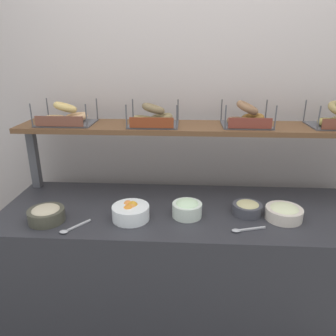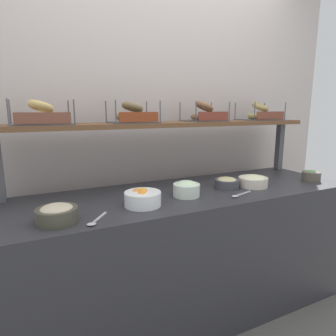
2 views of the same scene
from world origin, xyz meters
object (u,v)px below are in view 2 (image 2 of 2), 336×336
(bowl_potato_salad, at_px, (253,181))
(bagel_basket_cinnamon_raisin, at_px, (204,115))
(bowl_tuna_salad, at_px, (57,213))
(serving_spoon_by_edge, at_px, (239,195))
(bowl_hummus, at_px, (227,183))
(bagel_basket_plain, at_px, (41,117))
(serving_spoon_near_plate, at_px, (95,221))
(bagel_basket_poppy, at_px, (133,115))
(bagel_basket_everything, at_px, (260,114))
(bowl_veggie_mix, at_px, (311,176))
(bowl_scallion_spread, at_px, (186,189))
(bowl_fruit_salad, at_px, (143,198))

(bowl_potato_salad, bearing_deg, bagel_basket_cinnamon_raisin, 116.17)
(bowl_tuna_salad, relative_size, serving_spoon_by_edge, 1.07)
(bowl_hummus, distance_m, serving_spoon_by_edge, 0.19)
(bowl_potato_salad, relative_size, bagel_basket_plain, 0.58)
(serving_spoon_near_plate, relative_size, bagel_basket_poppy, 0.49)
(bowl_tuna_salad, bearing_deg, bagel_basket_everything, 15.79)
(bowl_veggie_mix, height_order, bagel_basket_plain, bagel_basket_plain)
(bowl_tuna_salad, distance_m, serving_spoon_by_edge, 1.03)
(bowl_potato_salad, xyz_separation_m, bowl_scallion_spread, (-0.52, -0.00, 0.01))
(bowl_tuna_salad, distance_m, bowl_potato_salad, 1.27)
(bowl_fruit_salad, bearing_deg, bowl_veggie_mix, -0.58)
(bagel_basket_everything, bearing_deg, bowl_hummus, -150.12)
(bagel_basket_everything, bearing_deg, bowl_veggie_mix, -72.41)
(bowl_veggie_mix, distance_m, bowl_tuna_salad, 1.76)
(serving_spoon_near_plate, height_order, serving_spoon_by_edge, same)
(bagel_basket_cinnamon_raisin, bearing_deg, bowl_scallion_spread, -133.93)
(bagel_basket_everything, bearing_deg, serving_spoon_near_plate, -159.75)
(bowl_fruit_salad, xyz_separation_m, bagel_basket_poppy, (0.09, 0.39, 0.44))
(bowl_tuna_salad, relative_size, bagel_basket_everything, 0.58)
(bowl_scallion_spread, relative_size, bagel_basket_poppy, 0.54)
(serving_spoon_near_plate, height_order, bagel_basket_poppy, bagel_basket_poppy)
(bowl_fruit_salad, distance_m, bowl_tuna_salad, 0.45)
(bowl_fruit_salad, xyz_separation_m, serving_spoon_by_edge, (0.59, -0.09, -0.04))
(bowl_hummus, xyz_separation_m, serving_spoon_near_plate, (-0.92, -0.23, -0.03))
(bowl_fruit_salad, bearing_deg, bowl_tuna_salad, -173.52)
(bowl_hummus, bearing_deg, bowl_scallion_spread, -172.21)
(serving_spoon_near_plate, relative_size, bagel_basket_everything, 0.45)
(bowl_hummus, xyz_separation_m, bagel_basket_poppy, (-0.55, 0.29, 0.44))
(bowl_fruit_salad, distance_m, bagel_basket_cinnamon_raisin, 0.88)
(bowl_potato_salad, relative_size, serving_spoon_near_plate, 1.33)
(bowl_veggie_mix, distance_m, bagel_basket_everything, 0.62)
(bowl_hummus, height_order, bowl_potato_salad, bowl_potato_salad)
(bowl_veggie_mix, height_order, bagel_basket_cinnamon_raisin, bagel_basket_cinnamon_raisin)
(bagel_basket_plain, xyz_separation_m, bagel_basket_poppy, (0.54, -0.01, 0.00))
(bagel_basket_cinnamon_raisin, xyz_separation_m, bagel_basket_everything, (0.54, 0.00, -0.00))
(bowl_hummus, xyz_separation_m, bagel_basket_everything, (0.55, 0.31, 0.44))
(bowl_tuna_salad, xyz_separation_m, bagel_basket_plain, (-0.01, 0.45, 0.43))
(serving_spoon_by_edge, bearing_deg, bowl_hummus, 75.35)
(bagel_basket_cinnamon_raisin, height_order, bagel_basket_everything, bagel_basket_cinnamon_raisin)
(bowl_tuna_salad, height_order, bowl_potato_salad, bowl_tuna_salad)
(bowl_potato_salad, distance_m, bowl_scallion_spread, 0.52)
(bowl_fruit_salad, relative_size, serving_spoon_by_edge, 1.13)
(bagel_basket_poppy, bearing_deg, bowl_fruit_salad, -102.79)
(bowl_hummus, bearing_deg, bagel_basket_poppy, 151.79)
(bowl_hummus, xyz_separation_m, bagel_basket_cinnamon_raisin, (0.01, 0.31, 0.44))
(bowl_tuna_salad, relative_size, serving_spoon_near_plate, 1.29)
(bowl_potato_salad, bearing_deg, bagel_basket_everything, 44.93)
(bagel_basket_plain, distance_m, bagel_basket_everything, 1.63)
(bowl_fruit_salad, bearing_deg, bagel_basket_poppy, 77.21)
(bowl_potato_salad, xyz_separation_m, bagel_basket_poppy, (-0.73, 0.34, 0.44))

